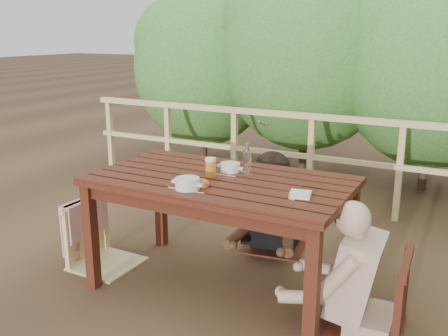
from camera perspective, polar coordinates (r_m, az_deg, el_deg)
The scene contains 15 objects.
ground at distance 3.82m, azimuth -0.36°, elevation -13.31°, with size 60.00×60.00×0.00m, color brown.
table at distance 3.64m, azimuth -0.37°, elevation -7.59°, with size 1.79×1.01×0.83m, color #40190E.
chair_left at distance 4.06m, azimuth -13.48°, elevation -4.37°, with size 0.49×0.49×0.99m, color #D9BE7E.
chair_far at distance 4.30m, azimuth 5.87°, elevation -2.55°, with size 0.51×0.51×1.03m, color #40190E.
chair_right at distance 3.25m, azimuth 16.24°, elevation -9.60°, with size 0.49×0.49×0.99m, color #40190E.
woman at distance 4.27m, azimuth 6.02°, elevation -0.44°, with size 0.55×0.67×1.35m, color black, non-canonical shape.
diner_right at distance 3.17m, azimuth 17.03°, elevation -6.57°, with size 0.55×0.68×1.37m, color tan, non-canonical shape.
railing at distance 5.37m, azimuth 9.79°, elevation 0.79°, with size 5.60×0.10×1.01m, color #D9BE7E.
hedge_row at distance 6.27m, azimuth 17.60°, elevation 15.26°, with size 6.60×1.60×3.80m, color #3E732F, non-canonical shape.
soup_near at distance 3.24m, azimuth -4.17°, elevation -1.90°, with size 0.27×0.27×0.09m, color silver.
soup_far at distance 3.63m, azimuth 0.71°, elevation -0.04°, with size 0.24×0.24×0.08m, color white.
bread_roll at distance 3.29m, azimuth -2.62°, elevation -1.79°, with size 0.12×0.09×0.07m, color #966126.
beer_glass at distance 3.51m, azimuth -1.53°, elevation -0.04°, with size 0.08×0.08×0.15m, color orange.
bottle at distance 3.50m, azimuth 2.64°, elevation 0.79°, with size 0.06×0.06×0.25m, color white.
butter_tub at distance 3.11m, azimuth 8.68°, elevation -3.13°, with size 0.13×0.09×0.05m, color white.
Camera 1 is at (1.59, -2.95, 1.83)m, focal length 40.28 mm.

